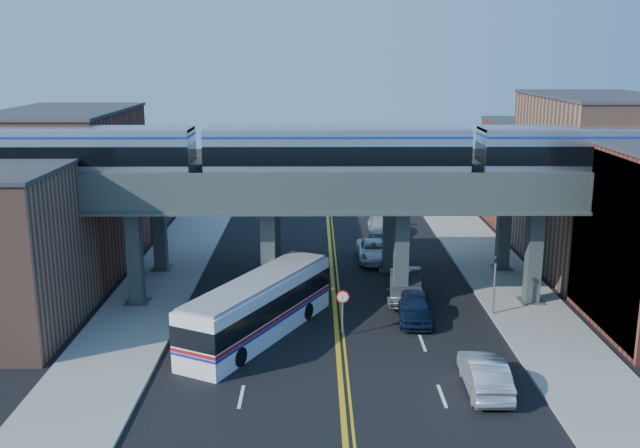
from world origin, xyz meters
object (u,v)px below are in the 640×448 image
Objects in this scene: car_lane_d at (383,226)px; transit_train at (337,154)px; car_lane_a at (415,307)px; car_lane_b at (405,285)px; car_lane_c at (374,251)px; transit_bus at (259,308)px; stop_sign at (343,305)px; traffic_signal at (495,278)px; car_parked_curb at (485,374)px.

transit_train is at bearing -103.03° from car_lane_d.
car_lane_b is (-0.10, 3.64, 0.09)m from car_lane_a.
car_lane_a is at bearing -83.95° from car_lane_c.
car_lane_c is (7.40, 14.37, -0.84)m from transit_bus.
car_lane_d is (1.31, 7.22, 0.12)m from car_lane_c.
transit_train is at bearing 92.58° from stop_sign.
transit_train is 9.02m from stop_sign.
transit_train is 9.92m from car_lane_a.
car_lane_a is at bearing -171.62° from traffic_signal.
transit_bus is (-13.42, -2.87, -0.73)m from traffic_signal.
traffic_signal reaches higher than transit_bus.
car_lane_d is 28.21m from car_parked_curb.
traffic_signal is at bearing -12.36° from transit_train.
car_lane_b is at bearing -28.70° from transit_bus.
car_lane_a is at bearing 28.66° from stop_sign.
transit_train reaches higher than car_lane_c.
transit_train is 8.58× the size of car_lane_b.
stop_sign reaches higher than car_lane_d.
transit_bus is 2.24× the size of car_lane_c.
transit_bus reaches higher than car_lane_b.
car_lane_c is (2.87, 14.49, -1.03)m from stop_sign.
traffic_signal reaches higher than car_lane_a.
car_lane_a is 19.40m from car_lane_d.
transit_train is 19.23m from car_lane_d.
car_parked_curb is at bearing -46.01° from stop_sign.
transit_train reaches higher than car_lane_d.
car_lane_d is (-4.72, 18.72, -1.46)m from traffic_signal.
transit_bus is 2.45× the size of car_lane_a.
car_lane_a is 8.95m from car_parked_curb.
car_lane_b is 1.05× the size of car_lane_c.
car_parked_curb is at bearing -60.64° from transit_train.
traffic_signal is at bearing -26.10° from car_lane_b.
car_lane_d is (0.05, 15.76, -0.06)m from car_lane_b.
car_lane_b is at bearing -79.10° from car_parked_curb.
stop_sign is 7.30m from car_lane_b.
traffic_signal is 4.95m from car_lane_a.
stop_sign is at bearing -147.85° from car_lane_a.
car_lane_c is at bearing -98.52° from car_lane_d.
traffic_signal is (8.90, 3.00, 0.54)m from stop_sign.
stop_sign is 8.98m from car_parked_curb.
transit_bus is 23.29m from car_lane_d.
car_parked_curb is at bearing -105.99° from traffic_signal.
traffic_signal is at bearing 11.87° from car_lane_a.
car_lane_b is (4.13, 5.96, -0.85)m from stop_sign.
transit_bus is at bearing 178.37° from stop_sign.
car_lane_a is (-4.67, -0.69, -1.48)m from traffic_signal.
car_lane_a reaches higher than car_lane_c.
car_lane_b is 0.94× the size of car_lane_d.
car_lane_c is at bearing 71.93° from transit_train.
transit_bus is at bearing -167.93° from traffic_signal.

